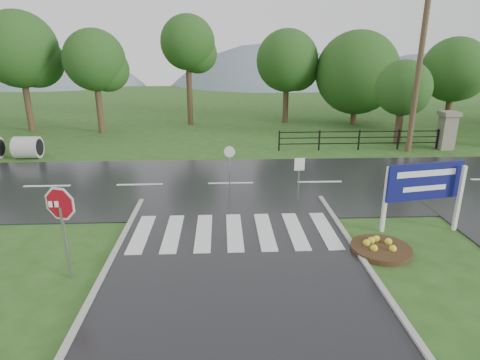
{
  "coord_description": "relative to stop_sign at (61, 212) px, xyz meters",
  "views": [
    {
      "loc": [
        -0.38,
        -6.87,
        5.73
      ],
      "look_at": [
        0.23,
        6.0,
        1.5
      ],
      "focal_mm": 30.0,
      "sensor_mm": 36.0,
      "label": 1
    }
  ],
  "objects": [
    {
      "name": "ground",
      "position": [
        4.4,
        -2.56,
        -1.86
      ],
      "size": [
        120.0,
        120.0,
        0.0
      ],
      "primitive_type": "plane",
      "color": "#27501A",
      "rests_on": "ground"
    },
    {
      "name": "main_road",
      "position": [
        4.4,
        7.44,
        -1.86
      ],
      "size": [
        90.0,
        8.0,
        0.04
      ],
      "primitive_type": "cube",
      "color": "black",
      "rests_on": "ground"
    },
    {
      "name": "crosswalk",
      "position": [
        4.4,
        2.44,
        -1.8
      ],
      "size": [
        6.5,
        2.8,
        0.02
      ],
      "color": "silver",
      "rests_on": "ground"
    },
    {
      "name": "pillar_west",
      "position": [
        17.4,
        13.44,
        -0.69
      ],
      "size": [
        1.0,
        1.0,
        2.24
      ],
      "color": "gray",
      "rests_on": "ground"
    },
    {
      "name": "fence_west",
      "position": [
        12.15,
        13.44,
        -1.14
      ],
      "size": [
        9.58,
        0.08,
        1.2
      ],
      "color": "black",
      "rests_on": "ground"
    },
    {
      "name": "hills",
      "position": [
        7.89,
        62.44,
        -17.4
      ],
      "size": [
        102.0,
        48.0,
        48.0
      ],
      "color": "slate",
      "rests_on": "ground"
    },
    {
      "name": "treeline",
      "position": [
        5.4,
        21.44,
        -1.86
      ],
      "size": [
        83.2,
        5.2,
        10.0
      ],
      "color": "#1A4214",
      "rests_on": "ground"
    },
    {
      "name": "stop_sign",
      "position": [
        0.0,
        0.0,
        0.0
      ],
      "size": [
        1.13,
        0.41,
        2.67
      ],
      "color": "#939399",
      "rests_on": "ground"
    },
    {
      "name": "estate_billboard",
      "position": [
        10.47,
        2.35,
        -0.26
      ],
      "size": [
        2.63,
        0.55,
        2.33
      ],
      "color": "silver",
      "rests_on": "ground"
    },
    {
      "name": "flower_bed",
      "position": [
        8.68,
        0.97,
        -1.73
      ],
      "size": [
        1.76,
        1.76,
        0.35
      ],
      "color": "#332111",
      "rests_on": "ground"
    },
    {
      "name": "reg_sign_small",
      "position": [
        6.98,
        5.1,
        -0.56
      ],
      "size": [
        0.4,
        0.07,
        1.8
      ],
      "color": "#939399",
      "rests_on": "ground"
    },
    {
      "name": "reg_sign_round",
      "position": [
        4.34,
        6.43,
        -0.59
      ],
      "size": [
        0.45,
        0.12,
        1.97
      ],
      "color": "#939399",
      "rests_on": "ground"
    },
    {
      "name": "utility_pole_east",
      "position": [
        14.96,
        12.94,
        2.85
      ],
      "size": [
        1.65,
        0.31,
        9.27
      ],
      "color": "#473523",
      "rests_on": "ground"
    },
    {
      "name": "entrance_tree_left",
      "position": [
        15.13,
        14.94,
        1.57
      ],
      "size": [
        3.35,
        3.35,
        5.14
      ],
      "color": "#3D2B1C",
      "rests_on": "ground"
    }
  ]
}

